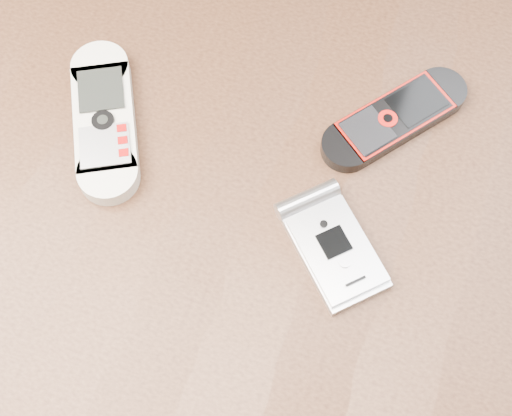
# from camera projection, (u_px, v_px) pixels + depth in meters

# --- Properties ---
(ground) EXTENTS (4.00, 4.00, 0.00)m
(ground) POSITION_uv_depth(u_px,v_px,m) (253.00, 386.00, 1.22)
(ground) COLOR #472B19
(ground) RESTS_ON ground
(table) EXTENTS (1.20, 0.80, 0.75)m
(table) POSITION_uv_depth(u_px,v_px,m) (251.00, 259.00, 0.63)
(table) COLOR black
(table) RESTS_ON ground
(nokia_white) EXTENTS (0.11, 0.15, 0.02)m
(nokia_white) POSITION_uv_depth(u_px,v_px,m) (104.00, 120.00, 0.55)
(nokia_white) COLOR beige
(nokia_white) RESTS_ON table
(nokia_black_red) EXTENTS (0.11, 0.13, 0.01)m
(nokia_black_red) POSITION_uv_depth(u_px,v_px,m) (395.00, 118.00, 0.55)
(nokia_black_red) COLOR black
(nokia_black_red) RESTS_ON table
(motorola_razr) EXTENTS (0.10, 0.10, 0.01)m
(motorola_razr) POSITION_uv_depth(u_px,v_px,m) (335.00, 249.00, 0.51)
(motorola_razr) COLOR silver
(motorola_razr) RESTS_ON table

